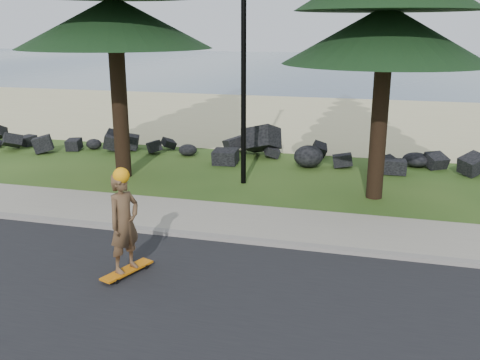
{
  "coord_description": "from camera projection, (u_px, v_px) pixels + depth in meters",
  "views": [
    {
      "loc": [
        3.54,
        -10.44,
        4.15
      ],
      "look_at": [
        0.76,
        0.0,
        1.03
      ],
      "focal_mm": 40.0,
      "sensor_mm": 36.0,
      "label": 1
    }
  ],
  "objects": [
    {
      "name": "beach_sand",
      "position": [
        304.0,
        117.0,
        25.18
      ],
      "size": [
        160.0,
        15.0,
        0.01
      ],
      "primitive_type": "cube",
      "color": "#C7BB85",
      "rests_on": "ground"
    },
    {
      "name": "sidewalk",
      "position": [
        210.0,
        218.0,
        11.89
      ],
      "size": [
        160.0,
        2.0,
        0.08
      ],
      "primitive_type": "cube",
      "color": "gray",
      "rests_on": "ground"
    },
    {
      "name": "skateboarder",
      "position": [
        124.0,
        223.0,
        8.96
      ],
      "size": [
        0.6,
        1.05,
        1.91
      ],
      "rotation": [
        0.0,
        0.0,
        1.22
      ],
      "color": "orange",
      "rests_on": "ground"
    },
    {
      "name": "lamp_post",
      "position": [
        244.0,
        27.0,
        13.54
      ],
      "size": [
        0.25,
        0.14,
        8.14
      ],
      "color": "black",
      "rests_on": "ground"
    },
    {
      "name": "kerb",
      "position": [
        193.0,
        235.0,
        10.87
      ],
      "size": [
        160.0,
        0.2,
        0.1
      ],
      "primitive_type": "cube",
      "color": "gray",
      "rests_on": "ground"
    },
    {
      "name": "seawall_boulders",
      "position": [
        262.0,
        162.0,
        16.92
      ],
      "size": [
        60.0,
        2.4,
        1.1
      ],
      "primitive_type": null,
      "color": "black",
      "rests_on": "ground"
    },
    {
      "name": "ground",
      "position": [
        207.0,
        223.0,
        11.72
      ],
      "size": [
        160.0,
        160.0,
        0.0
      ],
      "primitive_type": "plane",
      "color": "#254615",
      "rests_on": "ground"
    },
    {
      "name": "road",
      "position": [
        106.0,
        331.0,
        7.54
      ],
      "size": [
        160.0,
        7.0,
        0.02
      ],
      "primitive_type": "cube",
      "color": "black",
      "rests_on": "ground"
    },
    {
      "name": "ocean",
      "position": [
        352.0,
        65.0,
        59.06
      ],
      "size": [
        160.0,
        58.0,
        0.01
      ],
      "primitive_type": "cube",
      "color": "#38546C",
      "rests_on": "ground"
    }
  ]
}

